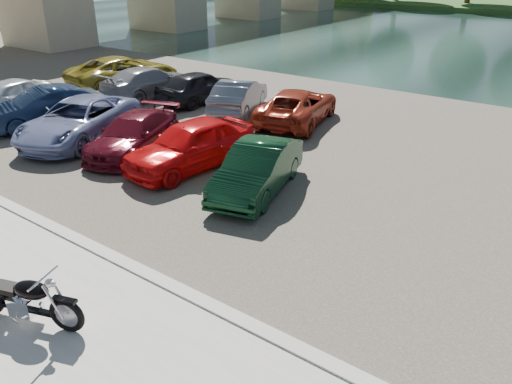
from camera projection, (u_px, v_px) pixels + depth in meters
ground at (72, 338)px, 8.61m from camera, size 200.00×200.00×0.00m
promenade at (17, 371)px, 7.86m from camera, size 60.00×6.00×0.10m
kerb at (157, 280)px, 10.04m from camera, size 60.00×0.30×0.14m
parking_lot at (356, 154)px, 16.62m from camera, size 60.00×18.00×0.04m
motorcycle at (15, 298)px, 8.72m from camera, size 2.25×1.06×1.05m
car_0 at (4, 98)px, 20.20m from camera, size 2.53×4.54×1.46m
car_1 at (45, 108)px, 18.99m from camera, size 2.63×4.64×1.45m
car_2 at (79, 120)px, 17.53m from camera, size 3.91×5.65×1.43m
car_3 at (133, 134)px, 16.45m from camera, size 3.03×4.61×1.24m
car_4 at (191, 145)px, 15.19m from camera, size 2.23×4.54×1.49m
car_5 at (257, 169)px, 13.65m from camera, size 2.39×4.26×1.33m
car_6 at (124, 72)px, 24.63m from camera, size 3.32×5.85×1.54m
car_7 at (149, 82)px, 22.97m from camera, size 2.13×4.87×1.39m
car_8 at (199, 86)px, 22.13m from camera, size 2.03×4.31×1.42m
car_9 at (239, 96)px, 20.74m from camera, size 2.83×4.37×1.36m
car_10 at (297, 106)px, 19.43m from camera, size 3.22×5.14×1.32m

